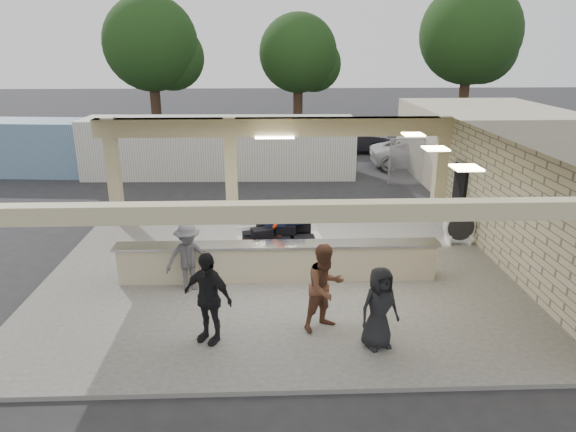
{
  "coord_description": "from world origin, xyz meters",
  "views": [
    {
      "loc": [
        -0.2,
        -12.51,
        5.86
      ],
      "look_at": [
        0.31,
        1.0,
        1.3
      ],
      "focal_mm": 32.0,
      "sensor_mm": 36.0,
      "label": 1
    }
  ],
  "objects_px": {
    "baggage_handler": "(280,233)",
    "passenger_d": "(379,308)",
    "car_white_b": "(496,147)",
    "container_blue": "(28,147)",
    "baggage_counter": "(278,261)",
    "passenger_a": "(325,287)",
    "drum_fan": "(459,226)",
    "container_white": "(220,147)",
    "passenger_b": "(208,297)",
    "luggage_cart": "(279,238)",
    "car_white_a": "(421,153)",
    "car_dark": "(352,140)",
    "passenger_c": "(188,257)"
  },
  "relations": [
    {
      "from": "baggage_handler",
      "to": "passenger_d",
      "type": "relative_size",
      "value": 1.05
    },
    {
      "from": "baggage_counter",
      "to": "luggage_cart",
      "type": "xyz_separation_m",
      "value": [
        0.06,
        0.99,
        0.25
      ]
    },
    {
      "from": "passenger_a",
      "to": "drum_fan",
      "type": "bearing_deg",
      "value": 14.61
    },
    {
      "from": "drum_fan",
      "to": "car_white_b",
      "type": "height_order",
      "value": "car_white_b"
    },
    {
      "from": "passenger_a",
      "to": "container_white",
      "type": "height_order",
      "value": "container_white"
    },
    {
      "from": "drum_fan",
      "to": "container_blue",
      "type": "bearing_deg",
      "value": 148.87
    },
    {
      "from": "baggage_handler",
      "to": "passenger_c",
      "type": "xyz_separation_m",
      "value": [
        -2.25,
        -1.47,
        -0.03
      ]
    },
    {
      "from": "container_white",
      "to": "baggage_counter",
      "type": "bearing_deg",
      "value": -76.51
    },
    {
      "from": "passenger_d",
      "to": "car_white_a",
      "type": "distance_m",
      "value": 16.78
    },
    {
      "from": "car_dark",
      "to": "container_white",
      "type": "distance_m",
      "value": 8.57
    },
    {
      "from": "passenger_c",
      "to": "car_dark",
      "type": "distance_m",
      "value": 18.24
    },
    {
      "from": "passenger_b",
      "to": "container_white",
      "type": "bearing_deg",
      "value": 124.31
    },
    {
      "from": "car_white_a",
      "to": "car_white_b",
      "type": "height_order",
      "value": "car_white_a"
    },
    {
      "from": "car_dark",
      "to": "baggage_handler",
      "type": "bearing_deg",
      "value": 164.89
    },
    {
      "from": "car_white_a",
      "to": "car_white_b",
      "type": "xyz_separation_m",
      "value": [
        4.46,
        1.59,
        -0.04
      ]
    },
    {
      "from": "car_dark",
      "to": "car_white_b",
      "type": "bearing_deg",
      "value": -105.74
    },
    {
      "from": "passenger_a",
      "to": "container_white",
      "type": "xyz_separation_m",
      "value": [
        -3.38,
        13.87,
        0.28
      ]
    },
    {
      "from": "luggage_cart",
      "to": "car_white_a",
      "type": "bearing_deg",
      "value": 49.9
    },
    {
      "from": "passenger_b",
      "to": "car_white_b",
      "type": "bearing_deg",
      "value": 82.58
    },
    {
      "from": "container_white",
      "to": "passenger_b",
      "type": "bearing_deg",
      "value": -84.59
    },
    {
      "from": "baggage_counter",
      "to": "passenger_a",
      "type": "relative_size",
      "value": 4.33
    },
    {
      "from": "luggage_cart",
      "to": "passenger_a",
      "type": "xyz_separation_m",
      "value": [
        0.88,
        -3.41,
        0.21
      ]
    },
    {
      "from": "luggage_cart",
      "to": "car_white_a",
      "type": "distance_m",
      "value": 13.81
    },
    {
      "from": "container_white",
      "to": "baggage_handler",
      "type": "bearing_deg",
      "value": -75.06
    },
    {
      "from": "passenger_d",
      "to": "car_white_a",
      "type": "xyz_separation_m",
      "value": [
        5.41,
        15.89,
        -0.26
      ]
    },
    {
      "from": "car_white_a",
      "to": "passenger_a",
      "type": "bearing_deg",
      "value": 159.86
    },
    {
      "from": "car_white_b",
      "to": "container_blue",
      "type": "relative_size",
      "value": 0.43
    },
    {
      "from": "car_white_b",
      "to": "container_blue",
      "type": "distance_m",
      "value": 23.37
    },
    {
      "from": "passenger_b",
      "to": "car_dark",
      "type": "relative_size",
      "value": 0.44
    },
    {
      "from": "passenger_a",
      "to": "baggage_handler",
      "type": "bearing_deg",
      "value": 73.04
    },
    {
      "from": "car_white_a",
      "to": "container_white",
      "type": "bearing_deg",
      "value": 100.19
    },
    {
      "from": "luggage_cart",
      "to": "car_white_a",
      "type": "height_order",
      "value": "luggage_cart"
    },
    {
      "from": "passenger_c",
      "to": "car_dark",
      "type": "xyz_separation_m",
      "value": [
        6.65,
        16.98,
        -0.22
      ]
    },
    {
      "from": "passenger_a",
      "to": "luggage_cart",
      "type": "bearing_deg",
      "value": 73.12
    },
    {
      "from": "car_white_b",
      "to": "container_blue",
      "type": "bearing_deg",
      "value": 120.8
    },
    {
      "from": "passenger_a",
      "to": "container_white",
      "type": "bearing_deg",
      "value": 72.41
    },
    {
      "from": "drum_fan",
      "to": "container_white",
      "type": "relative_size",
      "value": 0.08
    },
    {
      "from": "luggage_cart",
      "to": "car_white_b",
      "type": "distance_m",
      "value": 17.76
    },
    {
      "from": "passenger_c",
      "to": "container_blue",
      "type": "distance_m",
      "value": 15.71
    },
    {
      "from": "passenger_c",
      "to": "car_white_b",
      "type": "distance_m",
      "value": 20.37
    },
    {
      "from": "car_white_a",
      "to": "car_white_b",
      "type": "distance_m",
      "value": 4.74
    },
    {
      "from": "passenger_c",
      "to": "car_white_b",
      "type": "xyz_separation_m",
      "value": [
        13.98,
        14.82,
        -0.3
      ]
    },
    {
      "from": "passenger_b",
      "to": "container_blue",
      "type": "bearing_deg",
      "value": 154.1
    },
    {
      "from": "passenger_b",
      "to": "container_blue",
      "type": "relative_size",
      "value": 0.2
    },
    {
      "from": "baggage_handler",
      "to": "passenger_b",
      "type": "distance_m",
      "value": 4.07
    },
    {
      "from": "container_white",
      "to": "luggage_cart",
      "type": "bearing_deg",
      "value": -75.09
    },
    {
      "from": "luggage_cart",
      "to": "passenger_d",
      "type": "relative_size",
      "value": 1.49
    },
    {
      "from": "baggage_counter",
      "to": "luggage_cart",
      "type": "bearing_deg",
      "value": 86.45
    },
    {
      "from": "drum_fan",
      "to": "container_white",
      "type": "distance_m",
      "value": 12.15
    },
    {
      "from": "passenger_c",
      "to": "container_white",
      "type": "height_order",
      "value": "container_white"
    }
  ]
}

